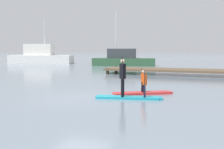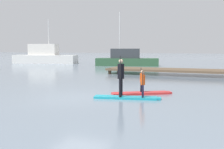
% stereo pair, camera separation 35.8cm
% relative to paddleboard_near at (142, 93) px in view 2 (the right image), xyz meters
% --- Properties ---
extents(ground_plane, '(240.00, 240.00, 0.00)m').
position_rel_paddleboard_near_xyz_m(ground_plane, '(-2.50, -1.79, -0.05)').
color(ground_plane, gray).
extents(paddleboard_near, '(2.80, 1.98, 0.10)m').
position_rel_paddleboard_near_xyz_m(paddleboard_near, '(0.00, 0.00, 0.00)').
color(paddleboard_near, red).
rests_on(paddleboard_near, ground).
extents(paddler_child_solo, '(0.27, 0.34, 1.19)m').
position_rel_paddleboard_near_xyz_m(paddler_child_solo, '(-0.01, 0.01, 0.66)').
color(paddler_child_solo, black).
rests_on(paddler_child_solo, paddleboard_near).
extents(paddleboard_far, '(3.01, 1.15, 0.10)m').
position_rel_paddleboard_near_xyz_m(paddleboard_far, '(-0.30, -1.42, 0.00)').
color(paddleboard_far, '#1E9EB2').
rests_on(paddleboard_far, ground).
extents(paddler_adult, '(0.35, 0.52, 1.82)m').
position_rel_paddleboard_near_xyz_m(paddler_adult, '(-0.57, -1.49, 1.01)').
color(paddler_adult, black).
rests_on(paddler_adult, paddleboard_far).
extents(paddler_child_front, '(0.24, 0.39, 1.18)m').
position_rel_paddleboard_near_xyz_m(paddler_child_front, '(0.39, -1.29, 0.69)').
color(paddler_child_front, '#19194C').
rests_on(paddler_child_front, paddleboard_far).
extents(fishing_boat_green_midground, '(9.89, 4.69, 6.60)m').
position_rel_paddleboard_near_xyz_m(fishing_boat_green_midground, '(-21.22, 22.24, 1.02)').
color(fishing_boat_green_midground, silver).
rests_on(fishing_boat_green_midground, ground).
extents(motor_boat_small_navy, '(8.33, 3.75, 6.94)m').
position_rel_paddleboard_near_xyz_m(motor_boat_small_navy, '(-7.71, 20.95, 0.78)').
color(motor_boat_small_navy, '#2D5638').
rests_on(motor_boat_small_navy, ground).
extents(floating_dock, '(12.80, 2.88, 0.50)m').
position_rel_paddleboard_near_xyz_m(floating_dock, '(0.60, 10.64, 0.35)').
color(floating_dock, brown).
rests_on(floating_dock, ground).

